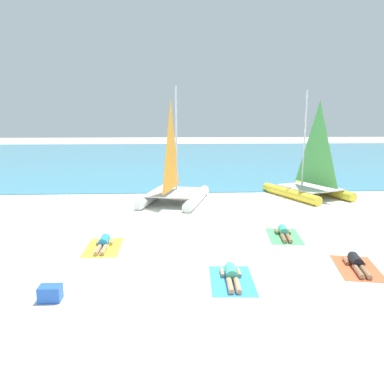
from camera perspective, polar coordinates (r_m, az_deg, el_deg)
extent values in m
plane|color=white|center=(20.67, -0.79, -0.50)|extent=(120.00, 120.00, 0.00)
cube|color=teal|center=(41.02, -1.96, 5.26)|extent=(120.00, 40.00, 0.05)
cylinder|color=white|center=(19.38, -5.79, -0.59)|extent=(1.59, 4.26, 0.49)
cylinder|color=white|center=(18.83, 0.73, -0.88)|extent=(1.59, 4.26, 0.49)
cube|color=silver|center=(18.83, -2.74, -0.04)|extent=(2.88, 3.23, 0.06)
cylinder|color=silver|center=(19.10, -2.34, 7.74)|extent=(0.10, 0.10, 5.10)
pyramid|color=orange|center=(18.14, -3.13, 7.08)|extent=(0.64, 2.18, 4.28)
cylinder|color=yellow|center=(20.57, 14.26, -0.21)|extent=(1.97, 4.11, 0.48)
cylinder|color=yellow|center=(22.00, 18.78, 0.25)|extent=(1.97, 4.11, 0.48)
cube|color=silver|center=(21.08, 16.99, 0.66)|extent=(3.04, 3.32, 0.06)
cylinder|color=silver|center=(21.25, 16.29, 7.53)|extent=(0.10, 0.10, 5.03)
pyramid|color=#4CA54C|center=(20.51, 18.08, 6.90)|extent=(0.85, 2.08, 4.22)
cube|color=yellow|center=(12.85, -12.95, -7.95)|extent=(1.11, 1.90, 0.01)
cylinder|color=#268CCC|center=(12.99, -12.83, -7.02)|extent=(0.30, 0.62, 0.30)
sphere|color=tan|center=(13.38, -12.55, -6.48)|extent=(0.22, 0.22, 0.22)
cylinder|color=tan|center=(12.43, -13.72, -8.28)|extent=(0.14, 0.78, 0.14)
cylinder|color=tan|center=(12.39, -12.89, -8.30)|extent=(0.14, 0.78, 0.14)
cylinder|color=tan|center=(13.20, -13.65, -7.17)|extent=(0.10, 0.45, 0.10)
cylinder|color=tan|center=(13.13, -11.75, -7.19)|extent=(0.10, 0.45, 0.10)
cube|color=#338CD8|center=(10.19, 5.89, -12.86)|extent=(1.20, 1.96, 0.01)
cylinder|color=#3FB28C|center=(10.31, 5.80, -11.62)|extent=(0.33, 0.64, 0.30)
sphere|color=tan|center=(10.69, 5.58, -10.77)|extent=(0.22, 0.22, 0.22)
cylinder|color=tan|center=(9.74, 5.63, -13.53)|extent=(0.18, 0.79, 0.14)
cylinder|color=tan|center=(9.76, 6.71, -13.50)|extent=(0.18, 0.79, 0.14)
cylinder|color=tan|center=(10.47, 4.48, -11.77)|extent=(0.13, 0.45, 0.10)
cylinder|color=tan|center=(10.51, 6.92, -11.72)|extent=(0.13, 0.45, 0.10)
cube|color=#4CB266|center=(14.02, 13.44, -6.37)|extent=(1.34, 2.03, 0.01)
cylinder|color=#3FB28C|center=(14.17, 13.34, -5.52)|extent=(0.38, 0.65, 0.30)
sphere|color=#8C6647|center=(14.56, 13.10, -5.07)|extent=(0.22, 0.22, 0.22)
cylinder|color=#8C6647|center=(13.56, 13.37, -6.62)|extent=(0.24, 0.79, 0.14)
cylinder|color=#8C6647|center=(13.59, 14.12, -6.62)|extent=(0.24, 0.79, 0.14)
cylinder|color=#8C6647|center=(14.31, 12.36, -5.69)|extent=(0.16, 0.46, 0.10)
cylinder|color=#8C6647|center=(14.38, 14.10, -5.69)|extent=(0.16, 0.46, 0.10)
cube|color=#EA5933|center=(11.83, 23.19, -10.27)|extent=(1.45, 2.08, 0.01)
cylinder|color=black|center=(11.96, 23.00, -9.23)|extent=(0.41, 0.67, 0.30)
sphere|color=#8C6647|center=(12.33, 22.52, -8.59)|extent=(0.22, 0.22, 0.22)
cylinder|color=#8C6647|center=(11.37, 23.36, -10.73)|extent=(0.29, 0.79, 0.14)
cylinder|color=#8C6647|center=(11.42, 24.24, -10.71)|extent=(0.29, 0.79, 0.14)
cylinder|color=#8C6647|center=(12.07, 21.76, -9.40)|extent=(0.19, 0.46, 0.10)
cylinder|color=#8C6647|center=(12.19, 23.79, -9.37)|extent=(0.19, 0.46, 0.10)
cube|color=blue|center=(9.62, -20.20, -13.87)|extent=(0.50, 0.36, 0.36)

